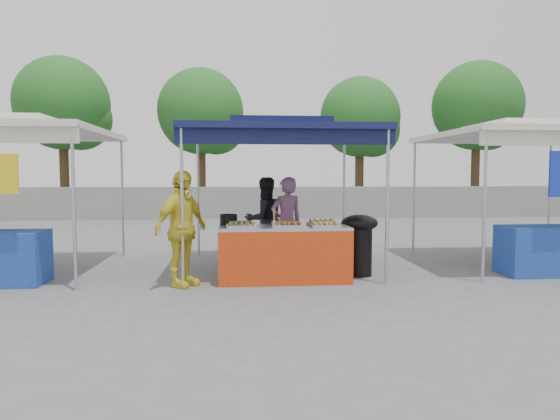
{
  "coord_description": "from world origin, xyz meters",
  "views": [
    {
      "loc": [
        -0.73,
        -7.7,
        1.63
      ],
      "look_at": [
        0.0,
        0.6,
        1.05
      ],
      "focal_mm": 32.0,
      "sensor_mm": 36.0,
      "label": 1
    }
  ],
  "objects": [
    {
      "name": "food_tray_bl",
      "position": [
        -0.67,
        -0.03,
        0.88
      ],
      "size": [
        0.42,
        0.3,
        0.07
      ],
      "color": "silver",
      "rests_on": "vendor_table"
    },
    {
      "name": "food_tray_fl",
      "position": [
        -0.65,
        -0.34,
        0.88
      ],
      "size": [
        0.42,
        0.3,
        0.07
      ],
      "color": "silver",
      "rests_on": "vendor_table"
    },
    {
      "name": "helper_man",
      "position": [
        -0.2,
        1.56,
        0.8
      ],
      "size": [
        0.94,
        0.84,
        1.59
      ],
      "primitive_type": "imported",
      "rotation": [
        0.0,
        0.0,
        3.51
      ],
      "color": "black",
      "rests_on": "ground_plane"
    },
    {
      "name": "tree_3",
      "position": [
        9.68,
        13.07,
        4.43
      ],
      "size": [
        3.78,
        3.77,
        6.48
      ],
      "color": "#3E2B18",
      "rests_on": "ground_plane"
    },
    {
      "name": "vendor_table",
      "position": [
        0.0,
        -0.1,
        0.43
      ],
      "size": [
        2.0,
        0.8,
        0.85
      ],
      "color": "#BA3610",
      "rests_on": "ground_plane"
    },
    {
      "name": "food_tray_fr",
      "position": [
        0.6,
        -0.34,
        0.88
      ],
      "size": [
        0.42,
        0.3,
        0.07
      ],
      "color": "silver",
      "rests_on": "vendor_table"
    },
    {
      "name": "neighbor_stall_right",
      "position": [
        4.5,
        0.57,
        1.6
      ],
      "size": [
        3.2,
        3.2,
        2.57
      ],
      "color": "#B4B4BB",
      "rests_on": "ground_plane"
    },
    {
      "name": "food_tray_br",
      "position": [
        0.59,
        0.0,
        0.88
      ],
      "size": [
        0.42,
        0.3,
        0.07
      ],
      "color": "silver",
      "rests_on": "vendor_table"
    },
    {
      "name": "food_tray_bm",
      "position": [
        0.04,
        -0.04,
        0.88
      ],
      "size": [
        0.42,
        0.3,
        0.07
      ],
      "color": "silver",
      "rests_on": "vendor_table"
    },
    {
      "name": "crate_right",
      "position": [
        0.42,
        0.44,
        0.16
      ],
      "size": [
        0.52,
        0.36,
        0.31
      ],
      "primitive_type": "cube",
      "color": "#132A9C",
      "rests_on": "ground_plane"
    },
    {
      "name": "tree_2",
      "position": [
        4.57,
        12.98,
        3.91
      ],
      "size": [
        3.41,
        3.33,
        5.72
      ],
      "color": "#3E2B18",
      "rests_on": "ground_plane"
    },
    {
      "name": "tree_1",
      "position": [
        -1.99,
        12.73,
        4.03
      ],
      "size": [
        3.5,
        3.43,
        5.9
      ],
      "color": "#3E2B18",
      "rests_on": "ground_plane"
    },
    {
      "name": "food_tray_fm",
      "position": [
        0.05,
        -0.34,
        0.88
      ],
      "size": [
        0.42,
        0.3,
        0.07
      ],
      "color": "silver",
      "rests_on": "vendor_table"
    },
    {
      "name": "crate_left",
      "position": [
        -0.41,
        0.7,
        0.15
      ],
      "size": [
        0.49,
        0.34,
        0.29
      ],
      "primitive_type": "cube",
      "color": "#132A9C",
      "rests_on": "ground_plane"
    },
    {
      "name": "customer_person",
      "position": [
        -1.53,
        -0.36,
        0.85
      ],
      "size": [
        0.94,
        1.05,
        1.71
      ],
      "primitive_type": "imported",
      "rotation": [
        0.0,
        0.0,
        0.92
      ],
      "color": "gold",
      "rests_on": "ground_plane"
    },
    {
      "name": "cooking_pot",
      "position": [
        -0.85,
        0.25,
        0.93
      ],
      "size": [
        0.27,
        0.27,
        0.16
      ],
      "primitive_type": "cylinder",
      "color": "black",
      "rests_on": "vendor_table"
    },
    {
      "name": "crate_stacked",
      "position": [
        0.42,
        0.44,
        0.46
      ],
      "size": [
        0.48,
        0.34,
        0.29
      ],
      "primitive_type": "cube",
      "color": "#132A9C",
      "rests_on": "crate_right"
    },
    {
      "name": "ground_plane",
      "position": [
        0.0,
        0.0,
        0.0
      ],
      "size": [
        80.0,
        80.0,
        0.0
      ],
      "primitive_type": "plane",
      "color": "#565659"
    },
    {
      "name": "tree_0",
      "position": [
        -7.43,
        13.0,
        4.31
      ],
      "size": [
        3.7,
        3.67,
        6.31
      ],
      "color": "#3E2B18",
      "rests_on": "ground_plane"
    },
    {
      "name": "vendor_woman",
      "position": [
        0.14,
        0.93,
        0.8
      ],
      "size": [
        0.68,
        0.56,
        1.6
      ],
      "primitive_type": "imported",
      "rotation": [
        0.0,
        0.0,
        3.5
      ],
      "color": "#845476",
      "rests_on": "ground_plane"
    },
    {
      "name": "main_canopy",
      "position": [
        0.0,
        0.97,
        2.37
      ],
      "size": [
        3.2,
        3.2,
        2.57
      ],
      "color": "#B4B4BB",
      "rests_on": "ground_plane"
    },
    {
      "name": "skewer_cup",
      "position": [
        -0.16,
        -0.3,
        0.9
      ],
      "size": [
        0.08,
        0.08,
        0.1
      ],
      "primitive_type": "cylinder",
      "color": "#B4B4BB",
      "rests_on": "vendor_table"
    },
    {
      "name": "back_wall",
      "position": [
        0.0,
        11.0,
        0.6
      ],
      "size": [
        40.0,
        0.25,
        1.2
      ],
      "primitive_type": "cube",
      "color": "gray",
      "rests_on": "ground_plane"
    },
    {
      "name": "wok_burner",
      "position": [
        1.26,
        0.2,
        0.59
      ],
      "size": [
        0.59,
        0.59,
        1.0
      ],
      "rotation": [
        0.0,
        0.0,
        -0.4
      ],
      "color": "black",
      "rests_on": "ground_plane"
    }
  ]
}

